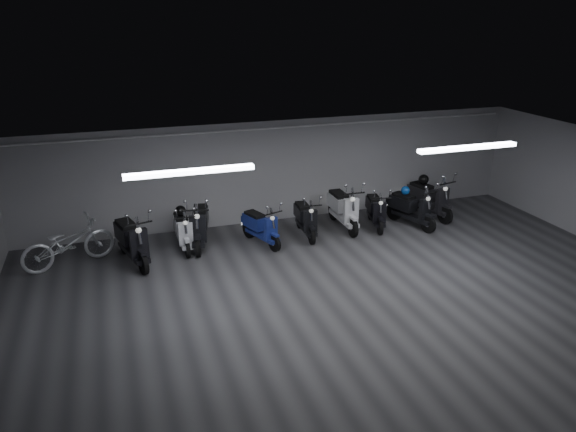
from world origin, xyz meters
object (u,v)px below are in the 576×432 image
object	(u,v)px
scooter_0	(131,234)
scooter_5	(306,213)
scooter_3	(199,219)
bicycle	(67,238)
scooter_6	(343,202)
scooter_9	(430,193)
scooter_8	(412,203)
helmet_1	(180,211)
scooter_2	(183,225)
scooter_7	(376,205)
scooter_4	(261,221)
helmet_2	(424,179)
helmet_0	(405,190)

from	to	relation	value
scooter_0	scooter_5	bearing A→B (deg)	-10.97
scooter_3	bicycle	distance (m)	3.05
scooter_6	scooter_9	bearing A→B (deg)	0.86
scooter_3	bicycle	xyz separation A→B (m)	(-3.04, -0.16, -0.05)
scooter_5	scooter_0	bearing A→B (deg)	-172.07
scooter_6	scooter_8	size ratio (longest dim) A/B	1.08
scooter_5	scooter_3	bearing A→B (deg)	179.35
scooter_5	helmet_1	world-z (taller)	scooter_5
scooter_2	scooter_9	world-z (taller)	scooter_9
scooter_2	helmet_1	bearing A→B (deg)	90.00
scooter_0	scooter_7	distance (m)	6.39
bicycle	scooter_4	bearing A→B (deg)	-113.23
scooter_5	helmet_2	size ratio (longest dim) A/B	5.77
scooter_0	scooter_2	distance (m)	1.33
scooter_3	helmet_2	xyz separation A→B (m)	(6.45, 0.27, 0.32)
scooter_9	helmet_0	xyz separation A→B (m)	(-0.92, -0.24, 0.23)
scooter_0	scooter_6	distance (m)	5.53
scooter_3	scooter_9	xyz separation A→B (m)	(6.51, 0.01, -0.00)
scooter_4	helmet_1	bearing A→B (deg)	142.90
scooter_0	scooter_3	world-z (taller)	scooter_0
scooter_0	scooter_7	size ratio (longest dim) A/B	1.20
scooter_6	helmet_0	world-z (taller)	scooter_6
scooter_4	scooter_3	bearing A→B (deg)	145.21
scooter_8	bicycle	bearing A→B (deg)	159.07
helmet_0	helmet_1	bearing A→B (deg)	175.98
scooter_2	scooter_9	bearing A→B (deg)	-0.34
scooter_2	scooter_5	xyz separation A→B (m)	(3.13, -0.18, 0.00)
scooter_4	scooter_2	bearing A→B (deg)	149.53
scooter_2	helmet_1	xyz separation A→B (m)	(-0.00, 0.23, 0.28)
scooter_0	scooter_8	size ratio (longest dim) A/B	1.10
scooter_4	scooter_6	xyz separation A→B (m)	(2.39, 0.38, 0.12)
scooter_0	scooter_2	world-z (taller)	scooter_0
scooter_4	helmet_0	bearing A→B (deg)	-17.68
scooter_8	scooter_0	bearing A→B (deg)	161.54
scooter_2	scooter_7	bearing A→B (deg)	-2.67
scooter_2	helmet_1	world-z (taller)	scooter_2
scooter_9	scooter_3	bearing A→B (deg)	167.13
scooter_3	bicycle	world-z (taller)	scooter_3
scooter_4	helmet_2	distance (m)	5.04
scooter_8	scooter_9	distance (m)	0.97
scooter_6	bicycle	xyz separation A→B (m)	(-6.90, -0.15, -0.06)
scooter_0	scooter_5	xyz separation A→B (m)	(4.36, 0.31, -0.11)
scooter_4	scooter_9	bearing A→B (deg)	-15.37
scooter_9	bicycle	size ratio (longest dim) A/B	0.93
helmet_1	helmet_2	size ratio (longest dim) A/B	0.92
scooter_8	scooter_2	bearing A→B (deg)	157.08
scooter_7	scooter_8	xyz separation A→B (m)	(0.93, -0.26, 0.06)
scooter_2	scooter_4	distance (m)	1.92
scooter_0	scooter_4	world-z (taller)	scooter_0
scooter_3	bicycle	bearing A→B (deg)	-163.46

